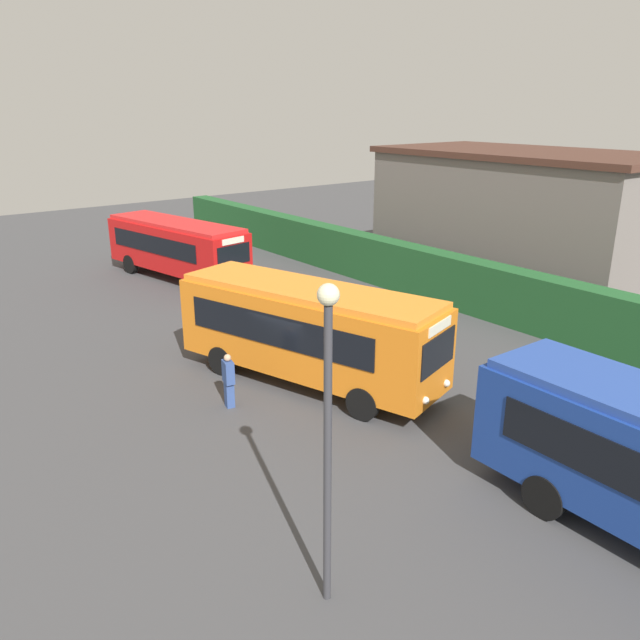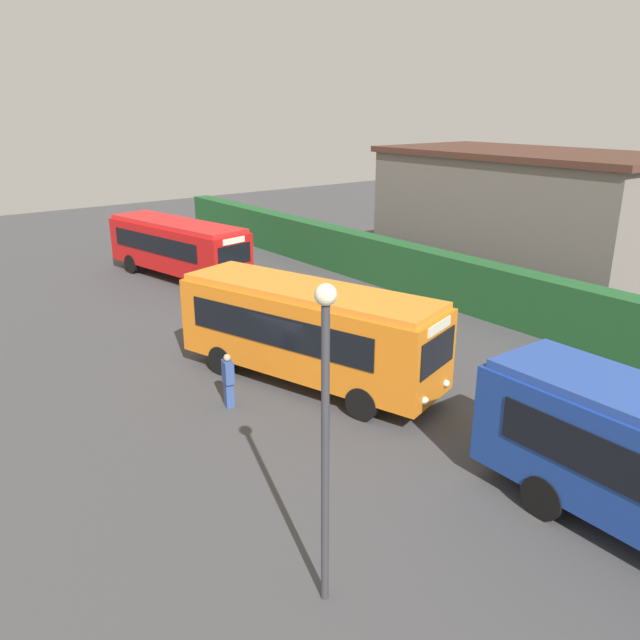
{
  "view_description": "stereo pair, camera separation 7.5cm",
  "coord_description": "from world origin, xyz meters",
  "views": [
    {
      "loc": [
        15.06,
        -10.69,
        8.57
      ],
      "look_at": [
        -0.66,
        1.5,
        1.69
      ],
      "focal_mm": 35.09,
      "sensor_mm": 36.0,
      "label": 1
    },
    {
      "loc": [
        15.11,
        -10.63,
        8.57
      ],
      "look_at": [
        -0.66,
        1.5,
        1.69
      ],
      "focal_mm": 35.09,
      "sensor_mm": 36.0,
      "label": 2
    }
  ],
  "objects": [
    {
      "name": "ground_plane",
      "position": [
        0.0,
        0.0,
        0.0
      ],
      "size": [
        81.89,
        81.89,
        0.0
      ],
      "primitive_type": "plane",
      "color": "#424244"
    },
    {
      "name": "hedge_row",
      "position": [
        0.0,
        10.44,
        1.14
      ],
      "size": [
        52.95,
        1.09,
        2.28
      ],
      "primitive_type": "cube",
      "color": "#205529",
      "rests_on": "ground_plane"
    },
    {
      "name": "bus_red",
      "position": [
        -14.31,
        2.79,
        1.73
      ],
      "size": [
        9.17,
        3.97,
        2.97
      ],
      "rotation": [
        0.0,
        0.0,
        0.19
      ],
      "color": "red",
      "rests_on": "ground_plane"
    },
    {
      "name": "person_left",
      "position": [
        -3.5,
        2.38,
        0.97
      ],
      "size": [
        0.54,
        0.36,
        1.85
      ],
      "rotation": [
        0.0,
        0.0,
        4.94
      ],
      "color": "black",
      "rests_on": "ground_plane"
    },
    {
      "name": "person_center",
      "position": [
        0.09,
        -2.49,
        0.88
      ],
      "size": [
        0.5,
        0.35,
        1.68
      ],
      "rotation": [
        0.0,
        0.0,
        1.35
      ],
      "color": "#334C8C",
      "rests_on": "ground_plane"
    },
    {
      "name": "bus_orange",
      "position": [
        0.17,
        0.4,
        1.86
      ],
      "size": [
        9.2,
        4.97,
        3.23
      ],
      "rotation": [
        0.0,
        0.0,
        0.3
      ],
      "color": "orange",
      "rests_on": "ground_plane"
    },
    {
      "name": "traffic_cone",
      "position": [
        -7.33,
        2.5,
        0.3
      ],
      "size": [
        0.36,
        0.36,
        0.6
      ],
      "primitive_type": "cone",
      "color": "orange",
      "rests_on": "ground_plane"
    },
    {
      "name": "depot_building",
      "position": [
        -3.85,
        16.93,
        3.23
      ],
      "size": [
        14.47,
        7.84,
        6.43
      ],
      "color": "slate",
      "rests_on": "ground_plane"
    },
    {
      "name": "lamppost",
      "position": [
        7.88,
        -4.96,
        3.7
      ],
      "size": [
        0.36,
        0.36,
        5.99
      ],
      "color": "#38383D",
      "rests_on": "ground_plane"
    }
  ]
}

